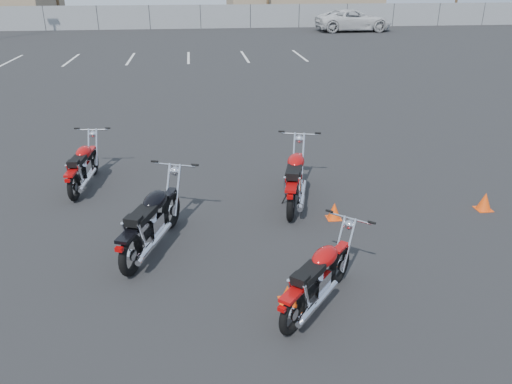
{
  "coord_description": "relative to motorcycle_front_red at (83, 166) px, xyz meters",
  "views": [
    {
      "loc": [
        -0.77,
        -7.23,
        4.13
      ],
      "look_at": [
        0.2,
        0.6,
        0.65
      ],
      "focal_mm": 35.0,
      "sensor_mm": 36.0,
      "label": 1
    }
  ],
  "objects": [
    {
      "name": "chainlink_fence",
      "position": [
        3.14,
        32.21,
        0.45
      ],
      "size": [
        80.06,
        0.06,
        1.8
      ],
      "color": "gray",
      "rests_on": "ground"
    },
    {
      "name": "training_cone_extra",
      "position": [
        3.51,
        -4.49,
        -0.29
      ],
      "size": [
        0.28,
        0.28,
        0.34
      ],
      "color": "#FF4C0D",
      "rests_on": "ground"
    },
    {
      "name": "motorcycle_front_red",
      "position": [
        0.0,
        0.0,
        0.0
      ],
      "size": [
        0.79,
        2.04,
        1.0
      ],
      "color": "black",
      "rests_on": "ground"
    },
    {
      "name": "ground",
      "position": [
        3.14,
        -2.79,
        -0.45
      ],
      "size": [
        120.0,
        120.0,
        0.0
      ],
      "primitive_type": "plane",
      "color": "black",
      "rests_on": "ground"
    },
    {
      "name": "training_cone_far",
      "position": [
        7.71,
        -2.07,
        -0.29
      ],
      "size": [
        0.29,
        0.29,
        0.34
      ],
      "color": "#FF4C0D",
      "rests_on": "ground"
    },
    {
      "name": "white_van",
      "position": [
        14.66,
        28.74,
        0.8
      ],
      "size": [
        2.87,
        6.71,
        2.52
      ],
      "primitive_type": "imported",
      "rotation": [
        0.0,
        0.0,
        1.6
      ],
      "color": "silver",
      "rests_on": "ground"
    },
    {
      "name": "motorcycle_rear_red",
      "position": [
        3.87,
        -4.6,
        -0.02
      ],
      "size": [
        1.57,
        1.72,
        0.96
      ],
      "color": "black",
      "rests_on": "ground"
    },
    {
      "name": "parking_line_stripes",
      "position": [
        0.64,
        17.21,
        -0.45
      ],
      "size": [
        15.12,
        4.0,
        0.01
      ],
      "color": "silver",
      "rests_on": "ground"
    },
    {
      "name": "motorcycle_second_black",
      "position": [
        1.59,
        -2.79,
        0.05
      ],
      "size": [
        1.24,
        2.23,
        1.11
      ],
      "color": "black",
      "rests_on": "ground"
    },
    {
      "name": "motorcycle_third_red",
      "position": [
        4.2,
        -1.31,
        0.05
      ],
      "size": [
        1.09,
        2.26,
        1.12
      ],
      "color": "black",
      "rests_on": "ground"
    },
    {
      "name": "training_cone_near",
      "position": [
        4.78,
        -2.09,
        -0.3
      ],
      "size": [
        0.26,
        0.26,
        0.31
      ],
      "color": "#FF4C0D",
      "rests_on": "ground"
    }
  ]
}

